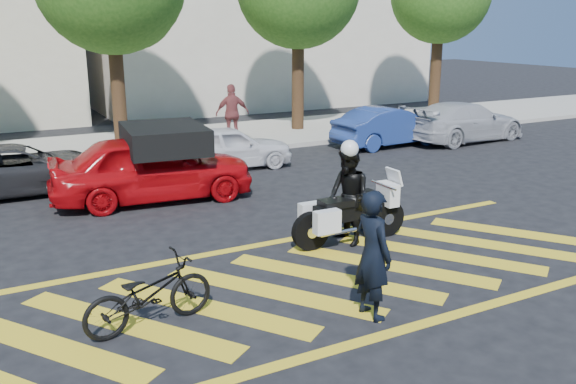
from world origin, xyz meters
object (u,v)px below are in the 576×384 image
parked_mid_left (19,169)px  parked_far_right (464,122)px  bicycle (149,294)px  parked_mid_right (228,147)px  police_motorcycle (349,214)px  red_convertible (152,167)px  parked_right (389,126)px  officer_bike (373,255)px  officer_moto (348,197)px

parked_mid_left → parked_far_right: parked_far_right is taller
bicycle → parked_mid_right: parked_mid_right is taller
police_motorcycle → parked_far_right: parked_far_right is taller
red_convertible → parked_right: 9.10m
officer_bike → bicycle: officer_bike is taller
officer_moto → parked_far_right: bearing=126.6°
parked_right → officer_moto: bearing=134.7°
bicycle → parked_far_right: size_ratio=0.39×
officer_bike → parked_mid_left: officer_bike is taller
parked_mid_left → parked_right: bearing=-86.6°
police_motorcycle → officer_moto: size_ratio=1.32×
officer_bike → officer_moto: 2.91m
parked_right → parked_far_right: parked_far_right is taller
parked_mid_left → parked_right: (11.34, 0.56, 0.06)m
police_motorcycle → parked_mid_left: parked_mid_left is taller
officer_moto → parked_far_right: (9.12, 6.56, -0.22)m
parked_right → parked_far_right: bearing=-105.1°
red_convertible → parked_far_right: bearing=-73.9°
police_motorcycle → red_convertible: (-2.37, 4.49, 0.20)m
officer_bike → parked_mid_left: size_ratio=0.43×
parked_far_right → red_convertible: bearing=96.6°
bicycle → officer_moto: 4.39m
red_convertible → parked_mid_left: 3.35m
officer_moto → parked_mid_right: size_ratio=0.50×
bicycle → parked_far_right: parked_far_right is taller
parked_mid_left → parked_right: 11.35m
officer_bike → parked_mid_right: bearing=-15.4°
red_convertible → parked_mid_left: (-2.63, 2.07, -0.18)m
parked_mid_right → parked_far_right: (8.72, -0.05, 0.07)m
police_motorcycle → parked_right: 9.53m
officer_bike → red_convertible: size_ratio=0.40×
bicycle → officer_moto: (4.12, 1.46, 0.42)m
police_motorcycle → parked_far_right: bearing=36.7°
police_motorcycle → parked_right: size_ratio=0.61×
bicycle → parked_mid_right: 9.25m
officer_moto → parked_right: (6.35, 7.12, -0.25)m
police_motorcycle → parked_mid_right: (0.38, 6.61, 0.04)m
officer_bike → bicycle: bearing=63.2°
parked_mid_left → parked_far_right: bearing=-89.4°
parked_mid_right → officer_moto: bearing=-178.6°
officer_moto → parked_right: 9.55m
red_convertible → parked_right: (8.71, 2.63, -0.13)m
parked_mid_right → bicycle: bearing=155.5°
red_convertible → officer_bike: bearing=-165.9°
parked_mid_left → police_motorcycle: bearing=-142.1°
officer_moto → red_convertible: size_ratio=0.40×
bicycle → police_motorcycle: size_ratio=0.77×
officer_moto → parked_mid_right: 6.63m
officer_bike → parked_far_right: officer_bike is taller
officer_bike → parked_right: size_ratio=0.46×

